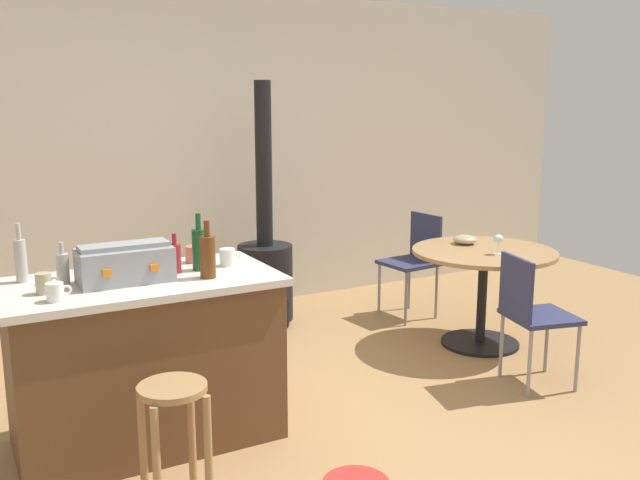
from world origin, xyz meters
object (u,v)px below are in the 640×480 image
object	(u,v)px
wooden_stool	(174,423)
serving_bowl	(465,239)
cup_0	(55,292)
cup_2	(228,257)
kitchen_island	(145,360)
cup_1	(44,283)
dining_table	(483,272)
wine_glass	(498,240)
bottle_1	(199,248)
bottle_3	(175,258)
folding_chair_far	(531,310)
folding_chair_near	(415,256)
bottle_4	(21,260)
cup_3	(193,254)
wood_stove	(265,268)
bottle_0	(63,268)
bottle_2	(208,256)
toolbox	(125,264)

from	to	relation	value
wooden_stool	serving_bowl	distance (m)	2.98
wooden_stool	cup_0	size ratio (longest dim) A/B	5.29
wooden_stool	cup_2	world-z (taller)	cup_2
kitchen_island	cup_1	world-z (taller)	cup_1
dining_table	cup_2	distance (m)	2.14
wine_glass	cup_2	bearing A→B (deg)	-177.92
bottle_1	kitchen_island	bearing A→B (deg)	-174.41
bottle_3	wine_glass	world-z (taller)	bottle_3
folding_chair_far	cup_0	size ratio (longest dim) A/B	7.41
bottle_1	folding_chair_near	bearing A→B (deg)	25.67
kitchen_island	serving_bowl	size ratio (longest dim) A/B	7.79
bottle_3	cup_1	distance (m)	0.68
wooden_stool	folding_chair_near	xyz separation A→B (m)	(2.65, 1.86, 0.08)
folding_chair_far	bottle_3	bearing A→B (deg)	167.37
kitchen_island	folding_chair_near	world-z (taller)	kitchen_island
bottle_4	cup_3	world-z (taller)	bottle_4
wood_stove	bottle_1	bearing A→B (deg)	-125.70
bottle_1	cup_1	world-z (taller)	bottle_1
wine_glass	bottle_4	bearing A→B (deg)	178.32
bottle_0	bottle_1	xyz separation A→B (m)	(0.70, -0.06, 0.04)
kitchen_island	wooden_stool	distance (m)	0.75
kitchen_island	wine_glass	distance (m)	2.61
dining_table	folding_chair_near	size ratio (longest dim) A/B	1.21
bottle_0	cup_3	world-z (taller)	bottle_0
folding_chair_near	wood_stove	world-z (taller)	wood_stove
folding_chair_far	bottle_2	world-z (taller)	bottle_2
bottle_2	cup_3	size ratio (longest dim) A/B	2.43
serving_bowl	wine_glass	bearing A→B (deg)	-94.06
bottle_0	bottle_4	world-z (taller)	bottle_4
folding_chair_far	cup_2	distance (m)	1.96
wood_stove	cup_1	bearing A→B (deg)	-140.30
bottle_1	cup_0	distance (m)	0.83
bottle_3	wooden_stool	bearing A→B (deg)	-108.92
dining_table	bottle_2	xyz separation A→B (m)	(-2.28, -0.44, 0.46)
dining_table	serving_bowl	size ratio (longest dim) A/B	5.86
kitchen_island	bottle_0	bearing A→B (deg)	166.52
wooden_stool	folding_chair_near	size ratio (longest dim) A/B	0.70
bottle_3	serving_bowl	bearing A→B (deg)	11.41
wooden_stool	bottle_1	size ratio (longest dim) A/B	1.95
kitchen_island	dining_table	world-z (taller)	kitchen_island
toolbox	bottle_1	distance (m)	0.42
serving_bowl	kitchen_island	bearing A→B (deg)	-168.71
bottle_2	wine_glass	distance (m)	2.29
bottle_1	cup_0	xyz separation A→B (m)	(-0.78, -0.26, -0.08)
toolbox	folding_chair_near	bearing A→B (deg)	23.22
bottle_1	bottle_3	xyz separation A→B (m)	(-0.14, 0.00, -0.04)
dining_table	bottle_1	size ratio (longest dim) A/B	3.36
folding_chair_far	bottle_4	bearing A→B (deg)	166.99
cup_1	wine_glass	world-z (taller)	cup_1
folding_chair_near	cup_2	xyz separation A→B (m)	(-2.07, -1.06, 0.44)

